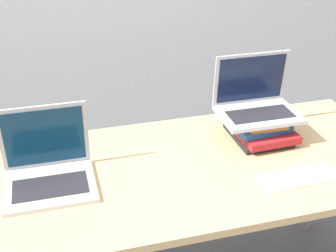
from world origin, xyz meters
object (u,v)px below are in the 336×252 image
at_px(book_stack, 259,127).
at_px(wireless_keyboard, 299,177).
at_px(laptop_left, 48,169).
at_px(laptop_on_books, 256,102).

bearing_deg(book_stack, wireless_keyboard, -88.20).
bearing_deg(laptop_left, wireless_keyboard, -14.24).
bearing_deg(wireless_keyboard, book_stack, 91.80).
height_order(laptop_left, book_stack, laptop_left).
bearing_deg(laptop_on_books, book_stack, -46.59).
height_order(book_stack, laptop_on_books, laptop_on_books).
xyz_separation_m(laptop_left, book_stack, (0.85, 0.10, -0.01)).
xyz_separation_m(laptop_left, wireless_keyboard, (0.86, -0.22, -0.05)).
distance_m(laptop_on_books, wireless_keyboard, 0.37).
bearing_deg(laptop_on_books, laptop_left, -172.03).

